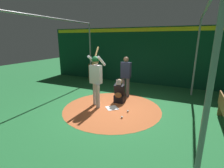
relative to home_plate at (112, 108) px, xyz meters
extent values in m
plane|color=#216633|center=(0.00, 0.00, -0.01)|extent=(27.98, 27.98, 0.00)
cylinder|color=#AD562D|center=(0.00, 0.00, -0.01)|extent=(3.64, 3.64, 0.01)
cube|color=white|center=(0.00, 0.00, 0.00)|extent=(0.59, 0.59, 0.01)
cylinder|color=#BCBCC0|center=(0.16, -0.51, 0.45)|extent=(0.15, 0.15, 0.91)
cylinder|color=#BCBCC0|center=(-0.08, -0.78, 0.45)|extent=(0.15, 0.15, 0.91)
cube|color=silver|center=(0.04, -0.65, 1.25)|extent=(0.22, 0.44, 0.69)
cylinder|color=silver|center=(-0.06, -0.45, 1.74)|extent=(0.55, 0.09, 0.42)
cylinder|color=silver|center=(-0.06, -0.84, 1.74)|extent=(0.55, 0.09, 0.42)
sphere|color=#9E704C|center=(0.04, -0.65, 1.72)|extent=(0.24, 0.24, 0.24)
sphere|color=#0F4C23|center=(0.04, -0.65, 1.79)|extent=(0.26, 0.26, 0.26)
cylinder|color=tan|center=(-0.18, -0.78, 1.87)|extent=(0.54, 0.06, 0.73)
cube|color=black|center=(-0.73, 0.02, 0.14)|extent=(0.40, 0.40, 0.31)
cube|color=black|center=(-0.69, 0.02, 0.52)|extent=(0.31, 0.40, 0.49)
sphere|color=#9E704C|center=(-0.67, 0.02, 0.87)|extent=(0.23, 0.23, 0.23)
cube|color=gray|center=(-0.56, 0.02, 0.87)|extent=(0.03, 0.21, 0.21)
ellipsoid|color=brown|center=(-0.41, 0.08, 0.39)|extent=(0.12, 0.28, 0.22)
cylinder|color=#4C4C51|center=(-1.45, 0.10, 0.42)|extent=(0.15, 0.15, 0.87)
cylinder|color=#4C4C51|center=(-1.45, -0.10, 0.42)|extent=(0.15, 0.15, 0.87)
cube|color=#1E2338|center=(-1.45, 0.00, 1.20)|extent=(0.22, 0.42, 0.69)
cylinder|color=#1E2338|center=(-1.45, 0.21, 1.26)|extent=(0.09, 0.09, 0.58)
cylinder|color=#1E2338|center=(-1.45, -0.20, 1.26)|extent=(0.09, 0.09, 0.58)
sphere|color=brown|center=(-1.45, 0.00, 1.67)|extent=(0.22, 0.22, 0.22)
cube|color=#0C3D26|center=(-4.15, 0.00, 1.57)|extent=(0.20, 11.98, 3.16)
cube|color=yellow|center=(-4.04, 0.00, 3.00)|extent=(0.03, 11.74, 0.20)
cylinder|color=gray|center=(-2.96, -2.72, 1.66)|extent=(0.08, 0.08, 3.33)
cylinder|color=gray|center=(-2.96, 2.72, 1.66)|extent=(0.08, 0.08, 3.33)
cylinder|color=gray|center=(2.96, 2.72, 1.66)|extent=(0.08, 0.08, 3.33)
cylinder|color=gray|center=(0.00, -2.72, 3.32)|extent=(5.92, 0.07, 0.07)
cylinder|color=gray|center=(0.00, 2.72, 3.32)|extent=(5.92, 0.07, 0.07)
cube|color=olive|center=(-3.90, -3.08, 0.51)|extent=(1.18, 0.04, 1.05)
cylinder|color=olive|center=(-4.39, -3.02, 0.40)|extent=(0.06, 0.19, 0.83)
cylinder|color=olive|center=(-4.27, -3.02, 0.42)|extent=(0.06, 0.20, 0.87)
cylinder|color=black|center=(-4.15, -3.02, 0.43)|extent=(0.06, 0.19, 0.89)
cylinder|color=black|center=(-4.03, -3.02, 0.40)|extent=(0.06, 0.14, 0.83)
cylinder|color=tan|center=(-3.91, -3.02, 0.40)|extent=(0.06, 0.18, 0.83)
cylinder|color=tan|center=(-3.79, -3.02, 0.44)|extent=(0.06, 0.18, 0.90)
cylinder|color=black|center=(-3.67, -3.02, 0.39)|extent=(0.06, 0.18, 0.80)
cylinder|color=tan|center=(-3.55, -3.02, 0.44)|extent=(0.06, 0.12, 0.90)
cylinder|color=tan|center=(-3.43, -3.02, 0.44)|extent=(0.06, 0.13, 0.91)
cube|color=olive|center=(-0.21, 3.53, 0.64)|extent=(1.81, 0.04, 0.40)
cube|color=olive|center=(-0.99, 3.69, 0.19)|extent=(0.08, 0.32, 0.40)
sphere|color=white|center=(0.08, 0.66, 0.03)|extent=(0.07, 0.07, 0.07)
sphere|color=white|center=(-0.20, -0.83, 0.03)|extent=(0.07, 0.07, 0.07)
sphere|color=white|center=(0.62, 0.64, 0.03)|extent=(0.07, 0.07, 0.07)
camera|label=1|loc=(5.32, 2.43, 2.53)|focal=26.81mm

